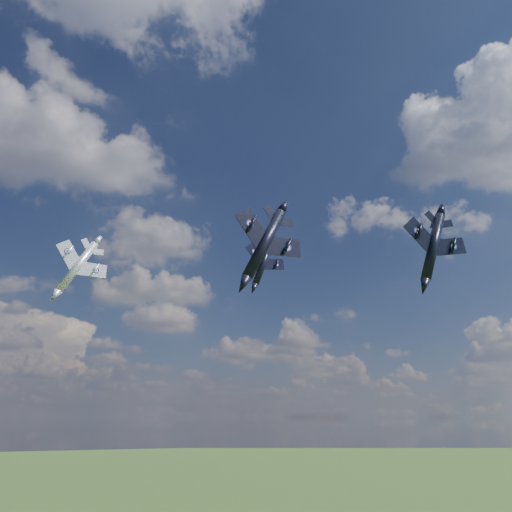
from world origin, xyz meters
name	(u,v)px	position (x,y,z in m)	size (l,w,h in m)	color
jet_lead_navy	(264,244)	(0.42, 7.67, 81.57)	(11.29, 15.74, 3.26)	black
jet_right_navy	(433,247)	(24.14, 1.87, 82.13)	(10.55, 14.70, 3.04)	black
jet_high_navy	(263,263)	(10.47, 33.84, 87.41)	(9.55, 13.31, 2.75)	black
jet_left_silver	(77,267)	(-23.39, 27.25, 81.28)	(9.38, 13.08, 2.71)	#B4B5BF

